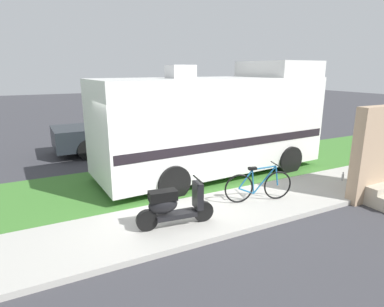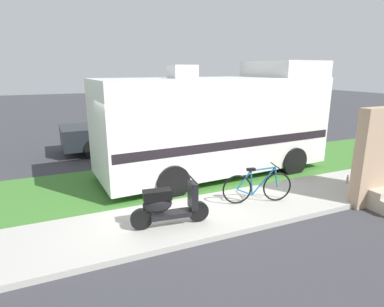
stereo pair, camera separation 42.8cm
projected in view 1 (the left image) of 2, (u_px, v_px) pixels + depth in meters
ground_plane at (156, 205)px, 7.88m from camera, size 80.00×80.00×0.00m
sidewalk at (176, 223)px, 6.83m from camera, size 24.00×2.00×0.12m
grass_strip at (137, 184)px, 9.16m from camera, size 24.00×3.40×0.08m
motorhome_rv at (214, 122)px, 9.80m from camera, size 7.18×2.93×3.50m
scooter at (173, 205)px, 6.44m from camera, size 1.64×0.52×0.97m
bicycle at (259, 185)px, 7.72m from camera, size 1.69×0.59×0.91m
pickup_truck_near at (132, 126)px, 13.27m from camera, size 5.17×2.19×1.73m
bottle_green at (343, 177)px, 9.19m from camera, size 0.06×0.06×0.25m
bottle_spare at (361, 177)px, 9.11m from camera, size 0.07×0.07×0.30m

